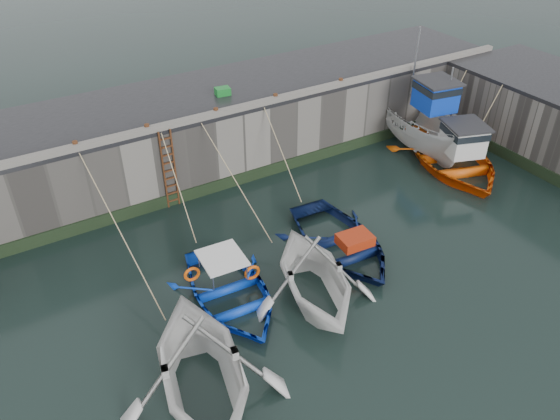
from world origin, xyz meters
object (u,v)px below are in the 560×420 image
boat_near_blue (231,298)px  bollard_c (216,111)px  boat_near_navy (340,248)px  boat_far_white (422,126)px  fish_crate (223,91)px  ladder (169,170)px  bollard_b (147,128)px  bollard_d (275,97)px  boat_near_white (204,395)px  bollard_a (76,145)px  boat_near_blacktrim (313,298)px  boat_far_orange (452,157)px  bollard_e (341,82)px

boat_near_blue → bollard_c: size_ratio=16.82×
boat_near_navy → boat_far_white: bearing=33.0°
fish_crate → ladder: bearing=-142.1°
ladder → bollard_b: size_ratio=11.43×
bollard_b → boat_far_white: bearing=-8.0°
fish_crate → bollard_d: (1.54, -1.59, -0.01)m
boat_near_white → bollard_a: bearing=104.4°
ladder → boat_near_white: 9.11m
boat_near_blue → fish_crate: 9.14m
boat_near_blacktrim → boat_far_white: size_ratio=0.70×
boat_near_blacktrim → boat_far_orange: 10.44m
bollard_d → bollard_e: same height
bollard_b → bollard_e: same height
boat_far_white → boat_far_orange: size_ratio=0.92×
boat_far_white → bollard_e: 4.48m
boat_near_navy → bollard_b: bollard_b is taller
boat_near_navy → boat_far_white: (7.55, 4.15, 1.05)m
bollard_b → bollard_c: 2.70m
boat_far_white → bollard_c: bearing=179.9°
ladder → boat_near_white: bearing=-107.2°
boat_near_white → bollard_c: size_ratio=18.96×
ladder → boat_near_blue: ladder is taller
boat_near_navy → bollard_c: (-1.75, 5.82, 3.30)m
boat_near_white → bollard_e: (10.65, 8.90, 3.30)m
boat_near_white → boat_near_blue: bearing=64.2°
bollard_e → boat_near_white: bearing=-140.1°
boat_far_orange → ladder: bearing=-177.3°
bollard_b → bollard_d: 5.30m
boat_far_white → boat_far_orange: 2.07m
bollard_e → bollard_b: bearing=180.0°
ladder → boat_near_blue: 5.97m
ladder → bollard_a: 3.47m
bollard_c → boat_far_white: bearing=-10.2°
bollard_a → bollard_c: same height
boat_near_white → bollard_b: bearing=88.5°
boat_far_orange → bollard_e: size_ratio=26.37×
boat_near_navy → bollard_a: bollard_a is taller
bollard_b → bollard_e: 8.50m
bollard_c → ladder: bearing=-171.3°
ladder → boat_far_orange: size_ratio=0.43×
bollard_b → bollard_e: bearing=0.0°
boat_near_navy → boat_far_white: boat_far_white is taller
boat_far_orange → bollard_a: boat_far_orange is taller
boat_near_navy → boat_far_orange: (7.54, 2.18, 0.42)m
ladder → bollard_b: bearing=146.1°
ladder → boat_near_navy: bearing=-54.3°
bollard_e → boat_far_orange: bearing=-46.3°
boat_near_blue → bollard_c: bollard_c is taller
bollard_a → boat_near_blacktrim: bearing=-57.3°
boat_near_blue → boat_far_orange: 12.19m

